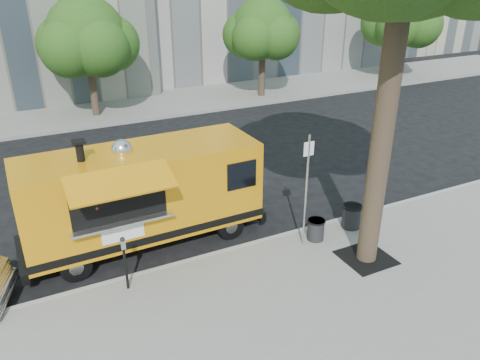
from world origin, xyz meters
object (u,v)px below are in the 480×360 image
object	(u,v)px
food_truck	(142,194)
trash_bin_left	(351,216)
parking_meter	(124,257)
trash_bin_right	(316,229)
far_tree_b	(86,36)
far_tree_d	(403,17)
sign_post	(306,185)
far_tree_c	(263,29)

from	to	relation	value
food_truck	trash_bin_left	bearing A→B (deg)	-21.87
parking_meter	trash_bin_right	xyz separation A→B (m)	(4.97, -0.15, -0.52)
far_tree_b	trash_bin_left	distance (m)	15.10
far_tree_d	trash_bin_right	size ratio (longest dim) A/B	9.85
trash_bin_left	trash_bin_right	size ratio (longest dim) A/B	1.15
food_truck	trash_bin_right	world-z (taller)	food_truck
far_tree_d	sign_post	world-z (taller)	far_tree_d
food_truck	trash_bin_right	distance (m)	4.62
far_tree_d	trash_bin_left	bearing A→B (deg)	-136.54
far_tree_d	food_truck	size ratio (longest dim) A/B	0.89
food_truck	far_tree_d	bearing A→B (deg)	29.83
sign_post	food_truck	world-z (taller)	sign_post
far_tree_b	sign_post	bearing A→B (deg)	-79.85
far_tree_c	trash_bin_left	world-z (taller)	far_tree_c
far_tree_d	parking_meter	world-z (taller)	far_tree_d
parking_meter	trash_bin_right	distance (m)	5.00
far_tree_b	trash_bin_right	bearing A→B (deg)	-78.17
far_tree_b	food_truck	distance (m)	12.40
parking_meter	food_truck	world-z (taller)	food_truck
far_tree_d	trash_bin_right	distance (m)	21.62
parking_meter	trash_bin_right	size ratio (longest dim) A/B	2.33
far_tree_c	far_tree_b	bearing A→B (deg)	178.09
food_truck	trash_bin_left	distance (m)	5.69
far_tree_b	far_tree_d	distance (m)	19.00
far_tree_b	trash_bin_left	world-z (taller)	far_tree_b
far_tree_d	food_truck	distance (m)	23.49
far_tree_d	food_truck	world-z (taller)	far_tree_d
trash_bin_right	far_tree_c	bearing A→B (deg)	66.57
trash_bin_left	trash_bin_right	bearing A→B (deg)	-175.74
far_tree_b	food_truck	world-z (taller)	far_tree_b
sign_post	far_tree_d	bearing A→B (deg)	40.70
trash_bin_left	trash_bin_right	xyz separation A→B (m)	(-1.24, -0.09, -0.04)
far_tree_d	trash_bin_left	world-z (taller)	far_tree_d
food_truck	parking_meter	bearing A→B (deg)	-117.96
parking_meter	trash_bin_right	bearing A→B (deg)	-1.78
far_tree_c	trash_bin_right	xyz separation A→B (m)	(-6.03, -13.90, -3.26)
trash_bin_right	parking_meter	bearing A→B (deg)	178.22
sign_post	trash_bin_right	bearing A→B (deg)	6.07
sign_post	food_truck	bearing A→B (deg)	149.36
far_tree_c	parking_meter	world-z (taller)	far_tree_c
parking_meter	far_tree_c	bearing A→B (deg)	51.34
far_tree_b	trash_bin_right	distance (m)	14.90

